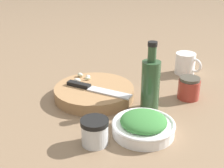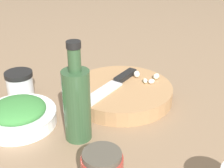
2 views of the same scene
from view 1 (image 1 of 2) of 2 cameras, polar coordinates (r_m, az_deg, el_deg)
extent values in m
plane|color=#7F664C|center=(1.04, 4.22, -2.58)|extent=(5.00, 5.00, 0.00)
cylinder|color=#9E754C|center=(1.04, -3.28, -1.54)|extent=(0.26, 0.26, 0.04)
cube|color=black|center=(1.04, -6.08, -0.12)|extent=(0.03, 0.08, 0.01)
cube|color=silver|center=(0.99, -0.48, -1.59)|extent=(0.05, 0.15, 0.01)
ellipsoid|color=#E4EBC4|center=(1.08, -4.48, 1.03)|extent=(0.02, 0.02, 0.01)
ellipsoid|color=white|center=(1.10, -4.39, 1.35)|extent=(0.02, 0.02, 0.01)
ellipsoid|color=#E4E7C4|center=(1.11, -5.86, 1.67)|extent=(0.02, 0.02, 0.01)
ellipsoid|color=silver|center=(1.07, -6.41, 0.64)|extent=(0.03, 0.03, 0.02)
cylinder|color=white|center=(0.85, 5.74, -8.14)|extent=(0.17, 0.17, 0.03)
torus|color=white|center=(0.84, 5.79, -7.25)|extent=(0.17, 0.17, 0.01)
ellipsoid|color=#387A38|center=(0.84, 5.81, -6.76)|extent=(0.13, 0.13, 0.04)
cylinder|color=silver|center=(0.80, -3.16, -9.10)|extent=(0.07, 0.07, 0.06)
cylinder|color=black|center=(0.78, -3.22, -6.97)|extent=(0.07, 0.07, 0.01)
cylinder|color=white|center=(1.26, 13.23, 3.68)|extent=(0.08, 0.08, 0.08)
torus|color=white|center=(1.24, 14.92, 3.27)|extent=(0.02, 0.06, 0.06)
cylinder|color=#9E3328|center=(1.06, 13.86, -0.95)|extent=(0.07, 0.07, 0.06)
cylinder|color=#474238|center=(1.04, 14.06, 0.87)|extent=(0.07, 0.07, 0.01)
cylinder|color=#2D4C2D|center=(0.95, 7.03, -0.30)|extent=(0.06, 0.06, 0.15)
cylinder|color=#2D4C2D|center=(0.91, 7.34, 5.48)|extent=(0.03, 0.03, 0.05)
cylinder|color=black|center=(0.91, 7.44, 7.28)|extent=(0.03, 0.03, 0.01)
camera|label=2|loc=(1.19, 34.87, 16.92)|focal=50.00mm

